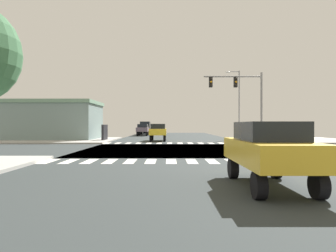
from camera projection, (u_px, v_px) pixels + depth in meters
name	position (u px, v px, depth m)	size (l,w,h in m)	color
ground	(181.00, 150.00, 22.26)	(90.00, 90.00, 0.05)	#2E3435
sidewalk_corner_ne	(293.00, 140.00, 34.23)	(12.00, 12.00, 0.14)	#B2ADA3
sidewalk_corner_nw	(61.00, 140.00, 34.30)	(12.00, 12.00, 0.14)	#B0ACA5
crosswalk_near	(182.00, 161.00, 14.96)	(13.50, 2.00, 0.01)	white
crosswalk_far	(176.00, 143.00, 29.56)	(13.50, 2.00, 0.01)	white
traffic_signal_mast	(241.00, 91.00, 29.98)	(5.77, 0.55, 6.92)	gray
street_lamp	(238.00, 99.00, 37.99)	(1.78, 0.32, 8.49)	gray
bank_building	(36.00, 120.00, 35.98)	(16.25, 7.45, 4.54)	gray
sedan_nearside_1	(144.00, 129.00, 49.40)	(1.80, 4.30, 1.88)	black
sedan_farside_2	(159.00, 131.00, 33.71)	(1.80, 4.30, 1.88)	black
sedan_queued_4	(149.00, 128.00, 61.87)	(1.80, 4.30, 1.88)	black
suv_trailing_1	(146.00, 127.00, 55.20)	(1.96, 4.60, 2.34)	black
sedan_outer_5	(270.00, 148.00, 8.80)	(1.80, 4.30, 1.88)	black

